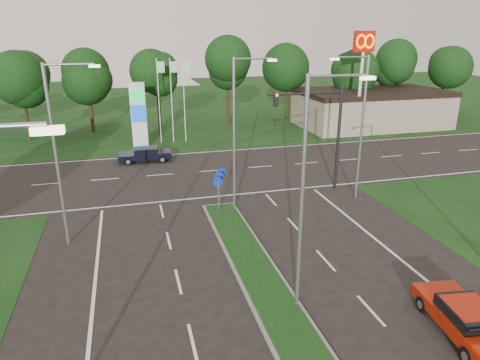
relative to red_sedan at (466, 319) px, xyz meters
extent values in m
cube|color=black|center=(-6.00, 52.07, -0.65)|extent=(160.00, 50.00, 0.02)
cube|color=black|center=(-6.00, 21.07, -0.65)|extent=(160.00, 12.00, 0.02)
cube|color=slate|center=(-6.00, 1.07, -0.59)|extent=(2.00, 26.00, 0.12)
cube|color=gray|center=(16.00, 33.07, 1.35)|extent=(16.00, 9.00, 4.00)
cylinder|color=gray|center=(-5.20, 3.07, 3.85)|extent=(0.16, 0.16, 9.00)
cylinder|color=gray|center=(-4.10, 3.07, 8.25)|extent=(2.20, 0.10, 0.10)
cube|color=#FFF2CC|center=(-3.00, 3.07, 8.15)|extent=(0.50, 0.22, 0.12)
cylinder|color=gray|center=(-5.20, 13.07, 3.85)|extent=(0.16, 0.16, 9.00)
cylinder|color=gray|center=(-4.10, 13.07, 8.25)|extent=(2.20, 0.10, 0.10)
cube|color=#FFF2CC|center=(-3.00, 13.07, 8.15)|extent=(0.50, 0.22, 0.12)
cube|color=#FFF2CC|center=(-12.30, -2.93, 8.15)|extent=(0.50, 0.22, 0.12)
cylinder|color=gray|center=(-14.50, 11.07, 3.85)|extent=(0.16, 0.16, 9.00)
cylinder|color=gray|center=(-13.40, 11.07, 8.25)|extent=(2.20, 0.10, 0.10)
cube|color=#FFF2CC|center=(-12.30, 11.07, 8.15)|extent=(0.50, 0.22, 0.12)
cylinder|color=gray|center=(3.00, 13.07, 3.85)|extent=(0.16, 0.16, 9.00)
cylinder|color=gray|center=(1.90, 13.07, 8.25)|extent=(2.20, 0.10, 0.10)
cube|color=#FFF2CC|center=(0.80, 13.07, 8.15)|extent=(0.50, 0.22, 0.12)
cylinder|color=black|center=(2.50, 15.07, 2.85)|extent=(0.20, 0.20, 7.00)
cylinder|color=black|center=(0.00, 15.07, 5.95)|extent=(5.00, 0.14, 0.14)
cube|color=black|center=(-2.00, 15.07, 5.65)|extent=(0.28, 0.28, 0.90)
sphere|color=#FF190C|center=(-2.00, 14.89, 5.95)|extent=(0.20, 0.20, 0.20)
cylinder|color=gray|center=(-6.30, 12.57, 0.45)|extent=(0.06, 0.06, 2.20)
cylinder|color=#0C26A5|center=(-6.30, 12.57, 1.45)|extent=(0.56, 0.04, 0.56)
cylinder|color=gray|center=(-6.00, 13.57, 0.45)|extent=(0.06, 0.06, 2.20)
cylinder|color=#0C26A5|center=(-6.00, 13.57, 1.45)|extent=(0.56, 0.04, 0.56)
cylinder|color=gray|center=(-5.70, 14.27, 0.45)|extent=(0.06, 0.06, 2.20)
cylinder|color=#0C26A5|center=(-5.70, 14.27, 1.45)|extent=(0.56, 0.04, 0.56)
cube|color=silver|center=(-10.00, 30.07, 2.35)|extent=(1.40, 0.30, 6.00)
cube|color=#0CA53F|center=(-10.00, 29.89, 4.15)|extent=(1.30, 0.08, 1.20)
cube|color=#0C3FBF|center=(-10.00, 29.89, 2.55)|extent=(1.30, 0.08, 1.60)
cylinder|color=silver|center=(-8.00, 31.07, 3.35)|extent=(0.08, 0.08, 8.00)
cube|color=#B2D8B2|center=(-7.65, 31.07, 6.55)|extent=(0.70, 0.02, 1.00)
cylinder|color=silver|center=(-6.80, 31.07, 3.35)|extent=(0.08, 0.08, 8.00)
cube|color=#B2D8B2|center=(-6.45, 31.07, 6.55)|extent=(0.70, 0.02, 1.00)
cylinder|color=silver|center=(-5.60, 31.07, 3.35)|extent=(0.08, 0.08, 8.00)
cube|color=#B2D8B2|center=(-5.25, 31.07, 6.55)|extent=(0.70, 0.02, 1.00)
cylinder|color=silver|center=(12.00, 29.07, 4.35)|extent=(0.30, 0.30, 10.00)
cube|color=#BF0C07|center=(12.00, 29.07, 8.75)|extent=(2.20, 0.35, 2.00)
torus|color=#FFC600|center=(11.55, 28.85, 8.75)|extent=(1.06, 0.16, 1.06)
torus|color=#FFC600|center=(12.45, 28.85, 8.75)|extent=(1.06, 0.16, 1.06)
cylinder|color=black|center=(-6.00, 37.07, 1.55)|extent=(0.36, 0.36, 4.40)
sphere|color=black|center=(-6.00, 37.07, 5.85)|extent=(6.00, 6.00, 6.00)
sphere|color=black|center=(-5.70, 36.87, 6.85)|extent=(4.80, 4.80, 4.80)
cube|color=#9E1C08|center=(0.00, 0.02, -0.10)|extent=(2.40, 4.61, 0.45)
cube|color=black|center=(-0.01, -0.06, 0.33)|extent=(1.79, 2.13, 0.42)
cube|color=#9E1C08|center=(-0.01, -0.06, 0.54)|extent=(1.65, 1.77, 0.04)
cylinder|color=black|center=(-0.61, 1.53, -0.34)|extent=(0.29, 0.64, 0.62)
cylinder|color=black|center=(1.01, 1.30, -0.34)|extent=(0.29, 0.64, 0.62)
cylinder|color=black|center=(-1.01, -1.26, -0.34)|extent=(0.29, 0.64, 0.62)
cube|color=black|center=(-9.87, 25.07, -0.11)|extent=(4.35, 1.89, 0.44)
cube|color=black|center=(-9.78, 25.06, 0.31)|extent=(1.94, 1.55, 0.41)
cube|color=black|center=(-9.78, 25.06, 0.51)|extent=(1.59, 1.45, 0.04)
cylinder|color=black|center=(-11.27, 24.31, -0.35)|extent=(0.61, 0.21, 0.60)
cylinder|color=black|center=(-11.21, 25.91, -0.35)|extent=(0.61, 0.21, 0.60)
cylinder|color=black|center=(-8.52, 24.22, -0.35)|extent=(0.61, 0.21, 0.60)
cylinder|color=black|center=(-8.47, 25.82, -0.35)|extent=(0.61, 0.21, 0.60)
camera|label=1|loc=(-11.05, -10.21, 9.64)|focal=32.00mm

